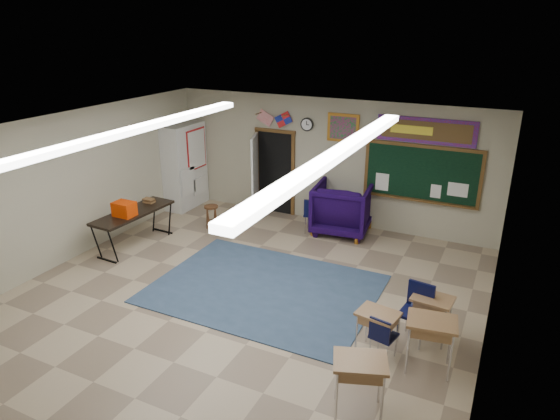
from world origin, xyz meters
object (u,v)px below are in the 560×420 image
at_px(student_desk_front_left, 377,331).
at_px(wooden_stool, 212,217).
at_px(student_desk_front_right, 431,316).
at_px(folding_table, 135,227).
at_px(wingback_armchair, 342,208).

height_order(student_desk_front_left, wooden_stool, student_desk_front_left).
relative_size(student_desk_front_right, folding_table, 0.37).
relative_size(wingback_armchair, wooden_stool, 2.21).
bearing_deg(wingback_armchair, student_desk_front_right, 121.31).
xyz_separation_m(student_desk_front_right, folding_table, (-6.43, 0.67, 0.04)).
bearing_deg(student_desk_front_left, wooden_stool, 158.53).
height_order(wingback_armchair, student_desk_front_left, wingback_armchair).
xyz_separation_m(wingback_armchair, folding_table, (-3.80, -2.72, -0.15)).
bearing_deg(folding_table, wingback_armchair, 38.54).
xyz_separation_m(wingback_armchair, wooden_stool, (-2.82, -1.20, -0.28)).
height_order(student_desk_front_left, student_desk_front_right, student_desk_front_right).
distance_m(student_desk_front_right, folding_table, 6.47).
bearing_deg(student_desk_front_right, folding_table, 179.84).
distance_m(wingback_armchair, folding_table, 4.68).
bearing_deg(student_desk_front_right, wooden_stool, 163.82).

